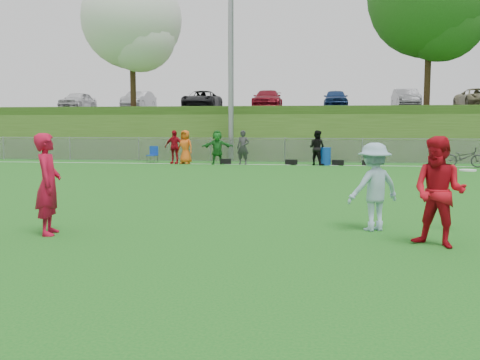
% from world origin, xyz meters
% --- Properties ---
extents(ground, '(120.00, 120.00, 0.00)m').
position_xyz_m(ground, '(0.00, 0.00, 0.00)').
color(ground, '#146019').
rests_on(ground, ground).
extents(sideline_far, '(60.00, 0.10, 0.01)m').
position_xyz_m(sideline_far, '(0.00, 18.00, 0.01)').
color(sideline_far, white).
rests_on(sideline_far, ground).
extents(fence, '(58.00, 0.06, 1.30)m').
position_xyz_m(fence, '(0.00, 20.00, 0.65)').
color(fence, gray).
rests_on(fence, ground).
extents(light_pole, '(1.20, 0.40, 12.15)m').
position_xyz_m(light_pole, '(-3.00, 20.80, 6.71)').
color(light_pole, gray).
rests_on(light_pole, ground).
extents(berm, '(120.00, 18.00, 3.00)m').
position_xyz_m(berm, '(0.00, 31.00, 1.50)').
color(berm, '#284814').
rests_on(berm, ground).
extents(parking_lot, '(120.00, 12.00, 0.10)m').
position_xyz_m(parking_lot, '(0.00, 33.00, 3.05)').
color(parking_lot, black).
rests_on(parking_lot, berm).
extents(tree_white_flowering, '(6.30, 6.30, 8.78)m').
position_xyz_m(tree_white_flowering, '(-9.84, 24.92, 8.32)').
color(tree_white_flowering, black).
rests_on(tree_white_flowering, berm).
extents(tree_green_near, '(7.14, 7.14, 9.95)m').
position_xyz_m(tree_green_near, '(8.16, 24.42, 9.03)').
color(tree_green_near, black).
rests_on(tree_green_near, berm).
extents(car_row, '(32.04, 5.18, 1.44)m').
position_xyz_m(car_row, '(-1.17, 32.00, 3.82)').
color(car_row, silver).
rests_on(car_row, parking_lot).
extents(spectator_row, '(8.17, 0.96, 1.69)m').
position_xyz_m(spectator_row, '(-2.72, 18.00, 0.85)').
color(spectator_row, '#A40B18').
rests_on(spectator_row, ground).
extents(gear_bags, '(7.61, 0.52, 0.26)m').
position_xyz_m(gear_bags, '(1.11, 18.10, 0.13)').
color(gear_bags, black).
rests_on(gear_bags, ground).
extents(player_red_left, '(0.61, 0.77, 1.83)m').
position_xyz_m(player_red_left, '(-3.14, 0.73, 0.92)').
color(player_red_left, '#B20C2C').
rests_on(player_red_left, ground).
extents(player_red_center, '(1.10, 1.05, 1.80)m').
position_xyz_m(player_red_center, '(3.60, 0.69, 0.90)').
color(player_red_center, red).
rests_on(player_red_center, ground).
extents(player_blue, '(1.23, 1.07, 1.65)m').
position_xyz_m(player_blue, '(2.70, 1.93, 0.82)').
color(player_blue, '#90B4C7').
rests_on(player_blue, ground).
extents(frisbee, '(0.30, 0.30, 0.03)m').
position_xyz_m(frisbee, '(4.39, 2.02, 1.15)').
color(frisbee, silver).
rests_on(frisbee, ground).
extents(recycling_bin, '(0.69, 0.69, 0.86)m').
position_xyz_m(recycling_bin, '(2.07, 18.13, 0.43)').
color(recycling_bin, '#0D3B96').
rests_on(recycling_bin, ground).
extents(camp_chair, '(0.53, 0.54, 0.85)m').
position_xyz_m(camp_chair, '(-6.80, 18.59, 0.25)').
color(camp_chair, '#0E36A1').
rests_on(camp_chair, ground).
extents(bicycle, '(1.87, 0.95, 0.94)m').
position_xyz_m(bicycle, '(8.44, 17.70, 0.47)').
color(bicycle, '#2E2D30').
rests_on(bicycle, ground).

